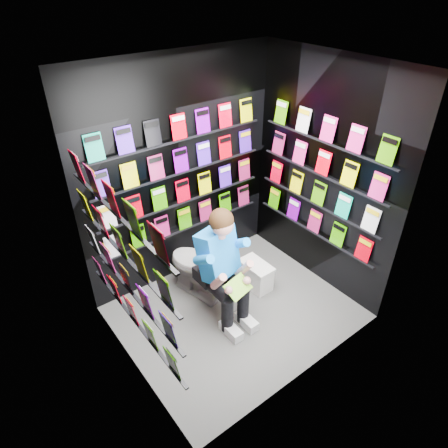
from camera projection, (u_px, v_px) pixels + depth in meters
floor at (235, 312)px, 4.45m from camera, size 2.40×2.40×0.00m
ceiling at (241, 67)px, 3.02m from camera, size 2.40×2.40×0.00m
wall_back at (180, 175)px, 4.40m from camera, size 2.40×0.04×2.60m
wall_front at (319, 267)px, 3.07m from camera, size 2.40×0.04×2.60m
wall_left at (119, 262)px, 3.13m from camera, size 0.04×2.00×2.60m
wall_right at (323, 178)px, 4.34m from camera, size 0.04×2.00×2.60m
comics_back at (182, 176)px, 4.38m from camera, size 2.10×0.06×1.37m
comics_left at (122, 260)px, 3.14m from camera, size 0.06×1.70×1.37m
comics_right at (321, 178)px, 4.33m from camera, size 0.06×1.70×1.37m
toilet at (197, 266)px, 4.54m from camera, size 0.57×0.82×0.73m
longbox at (256, 276)px, 4.74m from camera, size 0.22×0.40×0.30m
longbox_lid at (256, 265)px, 4.65m from camera, size 0.24×0.42×0.03m
reader at (217, 253)px, 4.06m from camera, size 0.71×0.90×1.47m
held_comic at (238, 287)px, 3.94m from camera, size 0.31×0.22×0.12m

